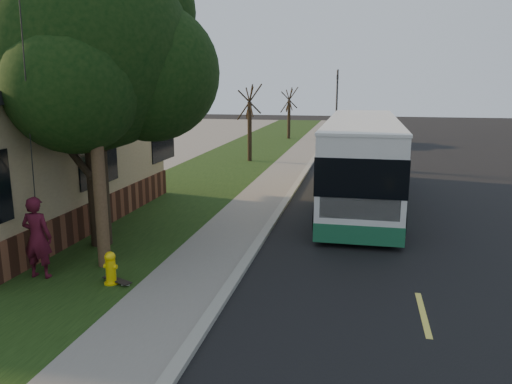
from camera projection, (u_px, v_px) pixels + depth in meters
ground at (225, 297)px, 10.52m from camera, size 120.00×120.00×0.00m
road at (394, 199)px, 19.27m from camera, size 8.00×80.00×0.01m
curb at (291, 193)px, 20.06m from camera, size 0.25×80.00×0.12m
sidewalk at (267, 193)px, 20.27m from camera, size 2.00×80.00×0.08m
grass_verge at (185, 189)px, 20.98m from camera, size 5.00×80.00×0.07m
fire_hydrant at (111, 268)px, 10.95m from camera, size 0.32×0.32×0.74m
utility_pole at (91, 73)px, 11.14m from camera, size 2.86×3.21×9.07m
leafy_tree at (93, 53)px, 12.79m from camera, size 6.30×6.00×7.80m
bare_tree_near at (250, 124)px, 27.97m from camera, size 1.38×1.21×4.31m
bare_tree_far at (289, 114)px, 39.37m from camera, size 1.38×1.21×4.03m
traffic_signal at (337, 98)px, 42.23m from camera, size 0.18×0.22×5.50m
transit_bus at (361, 158)px, 18.53m from camera, size 2.67×11.58×3.13m
skateboarder at (37, 237)px, 11.21m from camera, size 0.71×0.48×1.89m
skateboard_spare at (117, 280)px, 11.06m from camera, size 0.80×0.50×0.07m
dumpster at (68, 178)px, 19.82m from camera, size 1.87×1.70×1.34m
distant_car at (379, 133)px, 36.02m from camera, size 2.36×5.05×1.67m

